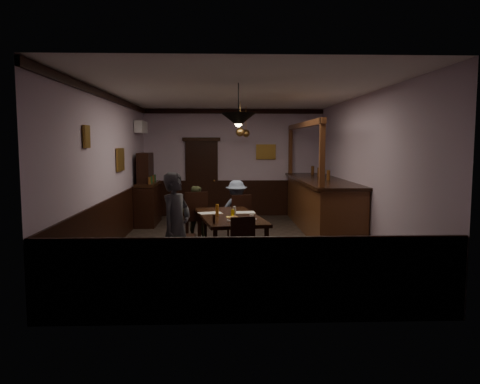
{
  "coord_description": "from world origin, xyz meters",
  "views": [
    {
      "loc": [
        -0.3,
        -9.13,
        2.05
      ],
      "look_at": [
        0.01,
        -0.58,
        1.15
      ],
      "focal_mm": 35.0,
      "sensor_mm": 36.0,
      "label": 1
    }
  ],
  "objects_px": {
    "sideboard": "(147,196)",
    "pendant_brass_mid": "(240,132)",
    "dining_table": "(229,219)",
    "pendant_brass_far": "(246,133)",
    "person_standing": "(176,226)",
    "pendant_iron": "(238,120)",
    "person_seated_right": "(236,209)",
    "coffee_cup": "(252,217)",
    "chair_near": "(245,244)",
    "chair_side": "(179,233)",
    "person_seated_left": "(195,213)",
    "chair_far_right": "(240,215)",
    "soda_can": "(233,213)",
    "chair_far_left": "(196,215)",
    "bar_counter": "(320,203)"
  },
  "relations": [
    {
      "from": "sideboard",
      "to": "person_seated_left",
      "type": "bearing_deg",
      "value": -56.46
    },
    {
      "from": "coffee_cup",
      "to": "pendant_iron",
      "type": "bearing_deg",
      "value": -138.42
    },
    {
      "from": "chair_far_right",
      "to": "sideboard",
      "type": "distance_m",
      "value": 3.08
    },
    {
      "from": "chair_far_right",
      "to": "chair_side",
      "type": "bearing_deg",
      "value": 38.85
    },
    {
      "from": "sideboard",
      "to": "pendant_brass_far",
      "type": "distance_m",
      "value": 3.01
    },
    {
      "from": "dining_table",
      "to": "pendant_iron",
      "type": "relative_size",
      "value": 3.37
    },
    {
      "from": "pendant_iron",
      "to": "soda_can",
      "type": "bearing_deg",
      "value": 96.68
    },
    {
      "from": "pendant_iron",
      "to": "chair_far_left",
      "type": "bearing_deg",
      "value": 112.39
    },
    {
      "from": "coffee_cup",
      "to": "person_seated_left",
      "type": "bearing_deg",
      "value": 109.3
    },
    {
      "from": "chair_near",
      "to": "soda_can",
      "type": "xyz_separation_m",
      "value": [
        -0.17,
        1.21,
        0.31
      ]
    },
    {
      "from": "chair_far_right",
      "to": "chair_side",
      "type": "distance_m",
      "value": 2.01
    },
    {
      "from": "sideboard",
      "to": "soda_can",
      "type": "bearing_deg",
      "value": -59.43
    },
    {
      "from": "bar_counter",
      "to": "chair_far_right",
      "type": "bearing_deg",
      "value": -148.82
    },
    {
      "from": "chair_side",
      "to": "pendant_brass_far",
      "type": "bearing_deg",
      "value": -17.32
    },
    {
      "from": "dining_table",
      "to": "chair_near",
      "type": "relative_size",
      "value": 2.57
    },
    {
      "from": "chair_far_left",
      "to": "chair_far_right",
      "type": "height_order",
      "value": "chair_far_left"
    },
    {
      "from": "dining_table",
      "to": "pendant_brass_far",
      "type": "relative_size",
      "value": 2.89
    },
    {
      "from": "person_seated_right",
      "to": "pendant_iron",
      "type": "relative_size",
      "value": 1.81
    },
    {
      "from": "dining_table",
      "to": "pendant_iron",
      "type": "distance_m",
      "value": 1.91
    },
    {
      "from": "person_seated_left",
      "to": "bar_counter",
      "type": "distance_m",
      "value": 3.08
    },
    {
      "from": "coffee_cup",
      "to": "sideboard",
      "type": "distance_m",
      "value": 4.59
    },
    {
      "from": "person_seated_right",
      "to": "coffee_cup",
      "type": "height_order",
      "value": "person_seated_right"
    },
    {
      "from": "soda_can",
      "to": "pendant_brass_mid",
      "type": "distance_m",
      "value": 3.09
    },
    {
      "from": "chair_far_left",
      "to": "chair_side",
      "type": "height_order",
      "value": "chair_far_left"
    },
    {
      "from": "chair_near",
      "to": "sideboard",
      "type": "distance_m",
      "value": 5.24
    },
    {
      "from": "sideboard",
      "to": "pendant_brass_mid",
      "type": "distance_m",
      "value": 2.91
    },
    {
      "from": "chair_near",
      "to": "pendant_brass_far",
      "type": "relative_size",
      "value": 1.12
    },
    {
      "from": "pendant_brass_far",
      "to": "chair_far_left",
      "type": "bearing_deg",
      "value": -112.57
    },
    {
      "from": "chair_side",
      "to": "sideboard",
      "type": "relative_size",
      "value": 0.51
    },
    {
      "from": "person_seated_right",
      "to": "sideboard",
      "type": "xyz_separation_m",
      "value": [
        -2.2,
        1.82,
        0.1
      ]
    },
    {
      "from": "person_seated_right",
      "to": "chair_far_right",
      "type": "bearing_deg",
      "value": 97.83
    },
    {
      "from": "sideboard",
      "to": "bar_counter",
      "type": "relative_size",
      "value": 0.4
    },
    {
      "from": "chair_side",
      "to": "person_seated_left",
      "type": "xyz_separation_m",
      "value": [
        0.17,
        1.79,
        0.07
      ]
    },
    {
      "from": "sideboard",
      "to": "pendant_brass_mid",
      "type": "xyz_separation_m",
      "value": [
        2.31,
        -0.82,
        1.58
      ]
    },
    {
      "from": "chair_side",
      "to": "pendant_brass_far",
      "type": "distance_m",
      "value": 4.85
    },
    {
      "from": "coffee_cup",
      "to": "chair_side",
      "type": "bearing_deg",
      "value": 163.36
    },
    {
      "from": "person_seated_right",
      "to": "coffee_cup",
      "type": "distance_m",
      "value": 2.11
    },
    {
      "from": "chair_side",
      "to": "sideboard",
      "type": "height_order",
      "value": "sideboard"
    },
    {
      "from": "person_standing",
      "to": "pendant_iron",
      "type": "relative_size",
      "value": 2.33
    },
    {
      "from": "pendant_brass_mid",
      "to": "pendant_brass_far",
      "type": "distance_m",
      "value": 1.35
    },
    {
      "from": "person_seated_right",
      "to": "pendant_iron",
      "type": "distance_m",
      "value": 2.99
    },
    {
      "from": "soda_can",
      "to": "sideboard",
      "type": "xyz_separation_m",
      "value": [
        -2.08,
        3.52,
        -0.09
      ]
    },
    {
      "from": "chair_far_right",
      "to": "pendant_brass_mid",
      "type": "relative_size",
      "value": 1.21
    },
    {
      "from": "chair_near",
      "to": "pendant_brass_far",
      "type": "height_order",
      "value": "pendant_brass_far"
    },
    {
      "from": "chair_far_right",
      "to": "soda_can",
      "type": "relative_size",
      "value": 8.19
    },
    {
      "from": "chair_far_right",
      "to": "soda_can",
      "type": "height_order",
      "value": "chair_far_right"
    },
    {
      "from": "person_standing",
      "to": "chair_far_left",
      "type": "bearing_deg",
      "value": 27.0
    },
    {
      "from": "dining_table",
      "to": "coffee_cup",
      "type": "xyz_separation_m",
      "value": [
        0.38,
        -0.49,
        0.11
      ]
    },
    {
      "from": "chair_far_right",
      "to": "soda_can",
      "type": "xyz_separation_m",
      "value": [
        -0.18,
        -1.43,
        0.27
      ]
    },
    {
      "from": "person_seated_left",
      "to": "coffee_cup",
      "type": "distance_m",
      "value": 2.23
    }
  ]
}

